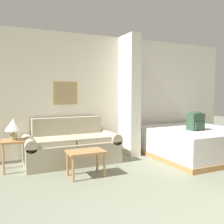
# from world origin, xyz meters

# --- Properties ---
(wall_back) EXTENTS (7.57, 0.16, 2.60)m
(wall_back) POSITION_xyz_m (-0.00, 3.72, 1.29)
(wall_back) COLOR silver
(wall_back) RESTS_ON ground_plane
(wall_partition_pillar) EXTENTS (0.24, 0.60, 2.60)m
(wall_partition_pillar) POSITION_xyz_m (0.93, 3.36, 1.30)
(wall_partition_pillar) COLOR silver
(wall_partition_pillar) RESTS_ON ground_plane
(couch) EXTENTS (1.80, 0.84, 0.86)m
(couch) POSITION_xyz_m (-0.42, 3.24, 0.31)
(couch) COLOR tan
(couch) RESTS_ON ground_plane
(coffee_table) EXTENTS (0.60, 0.40, 0.42)m
(coffee_table) POSITION_xyz_m (-0.43, 2.34, 0.36)
(coffee_table) COLOR #B27F4C
(coffee_table) RESTS_ON ground_plane
(side_table) EXTENTS (0.42, 0.42, 0.54)m
(side_table) POSITION_xyz_m (-1.47, 3.16, 0.44)
(side_table) COLOR #B27F4C
(side_table) RESTS_ON ground_plane
(table_lamp) EXTENTS (0.30, 0.30, 0.37)m
(table_lamp) POSITION_xyz_m (-1.47, 3.16, 0.79)
(table_lamp) COLOR tan
(table_lamp) RESTS_ON side_table
(bed) EXTENTS (1.84, 1.97, 0.60)m
(bed) POSITION_xyz_m (2.09, 2.63, 0.30)
(bed) COLOR #B27F4C
(bed) RESTS_ON ground_plane
(backpack) EXTENTS (0.30, 0.25, 0.39)m
(backpack) POSITION_xyz_m (1.96, 2.42, 0.80)
(backpack) COLOR #2D4733
(backpack) RESTS_ON bed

